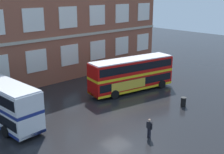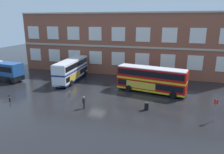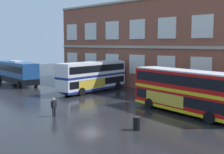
{
  "view_description": "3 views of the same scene",
  "coord_description": "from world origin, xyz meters",
  "px_view_note": "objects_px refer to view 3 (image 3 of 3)",
  "views": [
    {
      "loc": [
        -17.6,
        -18.24,
        11.99
      ],
      "look_at": [
        1.92,
        2.65,
        3.43
      ],
      "focal_mm": 46.59,
      "sensor_mm": 36.0,
      "label": 1
    },
    {
      "loc": [
        10.75,
        -27.96,
        11.38
      ],
      "look_at": [
        1.46,
        3.19,
        2.55
      ],
      "focal_mm": 33.81,
      "sensor_mm": 36.0,
      "label": 2
    },
    {
      "loc": [
        21.46,
        -19.11,
        6.51
      ],
      "look_at": [
        1.81,
        1.24,
        3.29
      ],
      "focal_mm": 46.92,
      "sensor_mm": 36.0,
      "label": 3
    }
  ],
  "objects_px": {
    "touring_coach": "(16,72)",
    "station_litter_bin": "(137,123)",
    "waiting_passenger": "(54,106)",
    "double_decker_middle": "(184,91)",
    "double_decker_near": "(93,76)"
  },
  "relations": [
    {
      "from": "touring_coach",
      "to": "station_litter_bin",
      "type": "relative_size",
      "value": 11.87
    },
    {
      "from": "touring_coach",
      "to": "station_litter_bin",
      "type": "height_order",
      "value": "touring_coach"
    },
    {
      "from": "touring_coach",
      "to": "waiting_passenger",
      "type": "xyz_separation_m",
      "value": [
        22.23,
        -8.16,
        -0.98
      ]
    },
    {
      "from": "double_decker_middle",
      "to": "station_litter_bin",
      "type": "distance_m",
      "value": 7.52
    },
    {
      "from": "waiting_passenger",
      "to": "double_decker_near",
      "type": "bearing_deg",
      "value": 123.5
    },
    {
      "from": "double_decker_near",
      "to": "station_litter_bin",
      "type": "relative_size",
      "value": 10.82
    },
    {
      "from": "double_decker_near",
      "to": "station_litter_bin",
      "type": "xyz_separation_m",
      "value": [
        15.74,
        -9.8,
        -1.63
      ]
    },
    {
      "from": "touring_coach",
      "to": "double_decker_near",
      "type": "bearing_deg",
      "value": 13.89
    },
    {
      "from": "touring_coach",
      "to": "station_litter_bin",
      "type": "distance_m",
      "value": 30.87
    },
    {
      "from": "double_decker_near",
      "to": "station_litter_bin",
      "type": "distance_m",
      "value": 18.61
    },
    {
      "from": "waiting_passenger",
      "to": "station_litter_bin",
      "type": "xyz_separation_m",
      "value": [
        7.98,
        1.93,
        -0.41
      ]
    },
    {
      "from": "station_litter_bin",
      "to": "waiting_passenger",
      "type": "bearing_deg",
      "value": -166.37
    },
    {
      "from": "double_decker_near",
      "to": "touring_coach",
      "type": "relative_size",
      "value": 0.91
    },
    {
      "from": "double_decker_near",
      "to": "waiting_passenger",
      "type": "distance_m",
      "value": 14.12
    },
    {
      "from": "waiting_passenger",
      "to": "station_litter_bin",
      "type": "bearing_deg",
      "value": 13.63
    }
  ]
}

